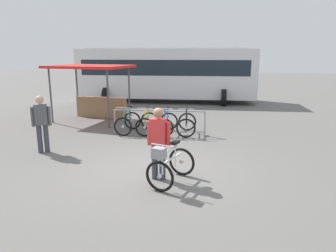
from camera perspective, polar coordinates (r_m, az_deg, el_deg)
ground_plane at (r=7.79m, az=-2.60°, el=-7.96°), size 80.00×80.00×0.00m
bike_rack_rail at (r=10.90m, az=-1.61°, el=1.83°), size 3.20×0.25×0.88m
racked_bike_teal at (r=11.34m, az=-7.28°, el=0.64°), size 0.72×1.12×0.97m
racked_bike_yellow at (r=11.20m, az=-3.79°, el=0.56°), size 0.72×1.14×0.97m
racked_bike_blue at (r=11.11m, az=-0.23°, el=0.48°), size 0.67×1.10×0.97m
racked_bike_black at (r=11.06m, az=3.38°, el=0.40°), size 0.73×1.14×0.97m
featured_bicycle at (r=6.83m, az=0.25°, el=-7.04°), size 0.98×1.26×0.97m
person_with_featured_bike at (r=6.97m, az=-1.74°, el=-2.64°), size 0.53×0.24×1.64m
pedestrian_with_backpack at (r=9.57m, az=-21.90°, el=0.95°), size 0.49×0.43×1.64m
bus_distant at (r=18.46m, az=-0.29°, el=9.85°), size 10.10×3.68×3.08m
market_stall at (r=13.72m, az=-13.01°, el=6.92°), size 3.44×2.79×2.30m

